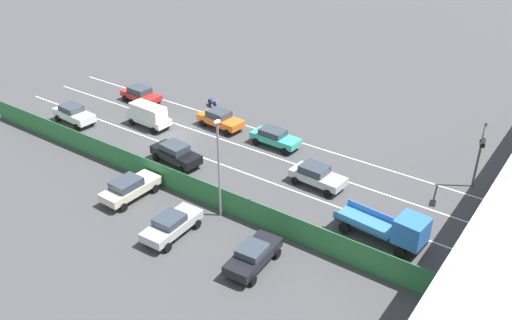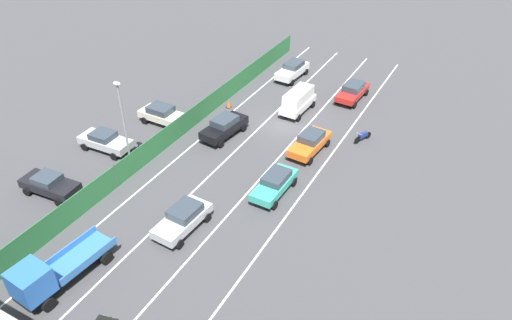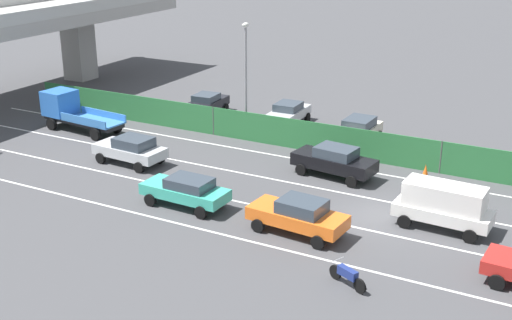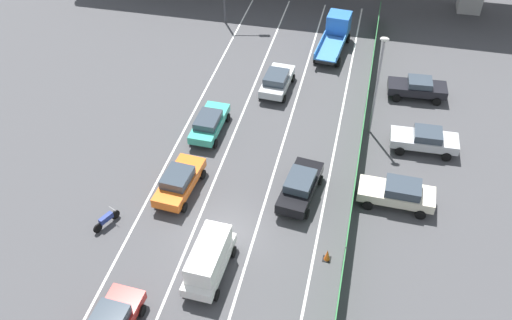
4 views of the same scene
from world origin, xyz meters
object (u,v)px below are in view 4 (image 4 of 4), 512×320
(car_sedan_silver, at_px, (277,81))
(street_lamp, at_px, (378,77))
(car_sedan_black, at_px, (300,186))
(flatbed_truck_blue, at_px, (336,32))
(car_taxi_teal, at_px, (209,123))
(parked_sedan_cream, at_px, (398,193))
(car_taxi_orange, at_px, (179,181))
(parked_sedan_dark, at_px, (418,87))
(car_van_white, at_px, (209,258))
(motorcycle, at_px, (106,220))
(traffic_cone, at_px, (327,255))
(parked_wagon_silver, at_px, (425,139))

(car_sedan_silver, distance_m, street_lamp, 8.99)
(car_sedan_black, relative_size, flatbed_truck_blue, 0.77)
(car_taxi_teal, xyz_separation_m, parked_sedan_cream, (13.15, -4.16, 0.04))
(car_taxi_orange, height_order, parked_sedan_dark, car_taxi_orange)
(car_van_white, distance_m, parked_sedan_dark, 22.32)
(flatbed_truck_blue, bearing_deg, car_taxi_teal, -116.79)
(car_taxi_orange, distance_m, parked_sedan_cream, 13.40)
(car_van_white, relative_size, flatbed_truck_blue, 0.72)
(car_taxi_teal, bearing_deg, flatbed_truck_blue, 63.21)
(car_van_white, relative_size, motorcycle, 2.47)
(car_taxi_teal, distance_m, street_lamp, 11.91)
(car_sedan_black, relative_size, parked_sedan_dark, 1.07)
(car_taxi_orange, height_order, flatbed_truck_blue, flatbed_truck_blue)
(car_sedan_silver, xyz_separation_m, parked_sedan_cream, (9.57, -10.42, 0.01))
(car_sedan_silver, bearing_deg, traffic_cone, -69.03)
(flatbed_truck_blue, bearing_deg, car_sedan_silver, -114.31)
(car_sedan_silver, bearing_deg, car_sedan_black, -71.69)
(flatbed_truck_blue, height_order, motorcycle, flatbed_truck_blue)
(car_taxi_teal, distance_m, parked_wagon_silver, 14.80)
(car_sedan_silver, relative_size, car_sedan_black, 0.92)
(flatbed_truck_blue, xyz_separation_m, parked_sedan_cream, (6.01, -18.30, -0.38))
(street_lamp, bearing_deg, parked_sedan_cream, -72.74)
(car_sedan_silver, distance_m, car_taxi_orange, 12.96)
(car_taxi_teal, xyz_separation_m, parked_sedan_dark, (14.15, 7.80, -0.00))
(parked_wagon_silver, bearing_deg, car_sedan_silver, 156.94)
(car_van_white, distance_m, parked_sedan_cream, 12.31)
(parked_sedan_dark, bearing_deg, traffic_cone, -104.77)
(flatbed_truck_blue, height_order, street_lamp, street_lamp)
(traffic_cone, bearing_deg, motorcycle, -178.44)
(car_van_white, relative_size, street_lamp, 0.60)
(flatbed_truck_blue, xyz_separation_m, parked_wagon_silver, (7.58, -12.63, -0.42))
(car_taxi_orange, relative_size, flatbed_truck_blue, 0.74)
(car_taxi_teal, bearing_deg, motorcycle, -109.11)
(car_taxi_teal, height_order, street_lamp, street_lamp)
(car_sedan_silver, bearing_deg, car_taxi_teal, -119.77)
(car_taxi_orange, distance_m, parked_wagon_silver, 16.69)
(car_sedan_black, distance_m, parked_sedan_dark, 14.49)
(car_taxi_teal, bearing_deg, street_lamp, 13.83)
(car_taxi_teal, height_order, car_van_white, car_van_white)
(car_taxi_teal, xyz_separation_m, traffic_cone, (9.60, -9.46, -0.52))
(car_sedan_silver, xyz_separation_m, street_lamp, (7.44, -3.54, 3.60))
(car_sedan_black, distance_m, flatbed_truck_blue, 19.10)
(motorcycle, xyz_separation_m, traffic_cone, (13.00, 0.35, -0.11))
(car_taxi_teal, height_order, car_sedan_silver, car_sedan_silver)
(car_sedan_silver, bearing_deg, parked_sedan_cream, -47.41)
(parked_sedan_dark, bearing_deg, parked_sedan_cream, -94.76)
(flatbed_truck_blue, bearing_deg, street_lamp, -71.25)
(car_van_white, distance_m, street_lamp, 16.68)
(car_taxi_teal, distance_m, car_taxi_orange, 6.17)
(parked_wagon_silver, xyz_separation_m, traffic_cone, (-5.12, -10.97, -0.53))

